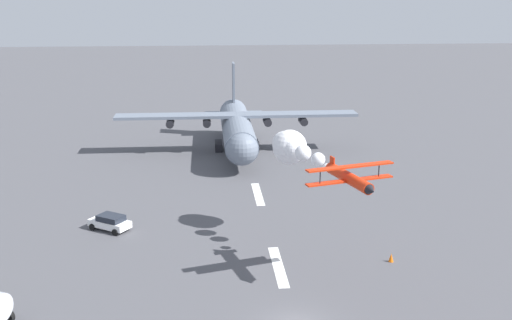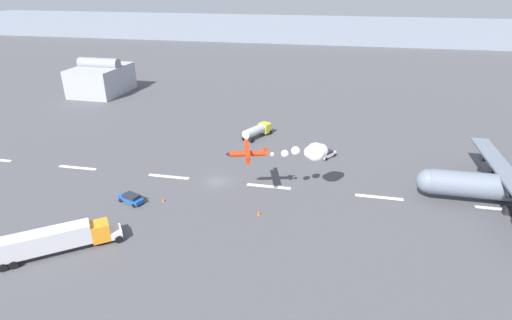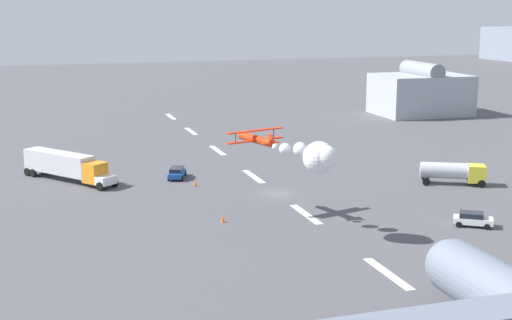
# 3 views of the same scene
# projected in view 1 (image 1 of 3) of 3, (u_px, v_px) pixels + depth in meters

# --- Properties ---
(runway_stripe_4) EXTENTS (8.00, 0.90, 0.01)m
(runway_stripe_4) POSITION_uv_depth(u_px,v_px,m) (278.00, 266.00, 52.71)
(runway_stripe_4) COLOR white
(runway_stripe_4) RESTS_ON ground
(runway_stripe_5) EXTENTS (8.00, 0.90, 0.01)m
(runway_stripe_5) POSITION_uv_depth(u_px,v_px,m) (258.00, 194.00, 71.22)
(runway_stripe_5) COLOR white
(runway_stripe_5) RESTS_ON ground
(runway_stripe_6) EXTENTS (8.00, 0.90, 0.01)m
(runway_stripe_6) POSITION_uv_depth(u_px,v_px,m) (246.00, 151.00, 89.73)
(runway_stripe_6) COLOR white
(runway_stripe_6) RESTS_ON ground
(cargo_transport_plane) EXTENTS (25.83, 34.12, 11.48)m
(cargo_transport_plane) POSITION_uv_depth(u_px,v_px,m) (237.00, 129.00, 87.81)
(cargo_transport_plane) COLOR slate
(cargo_transport_plane) RESTS_ON ground
(stunt_biplane_red) EXTENTS (16.33, 8.37, 3.23)m
(stunt_biplane_red) POSITION_uv_depth(u_px,v_px,m) (296.00, 150.00, 57.15)
(stunt_biplane_red) COLOR red
(airport_staff_sedan) EXTENTS (3.77, 4.39, 1.52)m
(airport_staff_sedan) POSITION_uv_depth(u_px,v_px,m) (110.00, 222.00, 60.49)
(airport_staff_sedan) COLOR white
(airport_staff_sedan) RESTS_ON ground
(traffic_cone_far) EXTENTS (0.44, 0.44, 0.75)m
(traffic_cone_far) POSITION_uv_depth(u_px,v_px,m) (391.00, 258.00, 53.55)
(traffic_cone_far) COLOR orange
(traffic_cone_far) RESTS_ON ground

